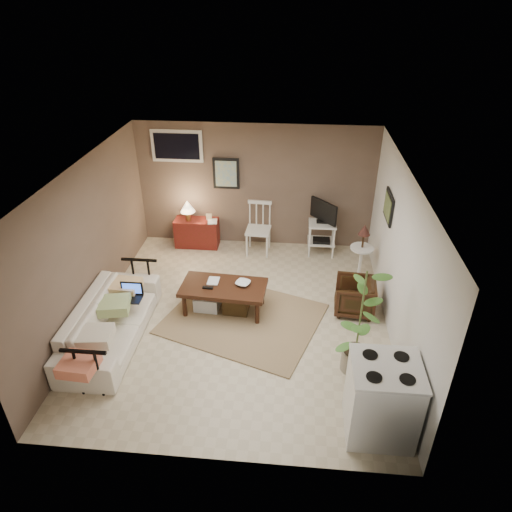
# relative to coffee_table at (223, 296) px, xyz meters

# --- Properties ---
(floor) EXTENTS (5.00, 5.00, 0.00)m
(floor) POSITION_rel_coffee_table_xyz_m (0.29, -0.17, -0.28)
(floor) COLOR #C1B293
(floor) RESTS_ON ground
(art_back) EXTENTS (0.50, 0.03, 0.60)m
(art_back) POSITION_rel_coffee_table_xyz_m (-0.26, 2.30, 1.17)
(art_back) COLOR black
(art_right) EXTENTS (0.03, 0.60, 0.45)m
(art_right) POSITION_rel_coffee_table_xyz_m (2.51, 0.88, 1.24)
(art_right) COLOR black
(window) EXTENTS (0.96, 0.03, 0.60)m
(window) POSITION_rel_coffee_table_xyz_m (-1.16, 2.30, 1.67)
(window) COLOR silver
(rug) EXTENTS (2.71, 2.43, 0.02)m
(rug) POSITION_rel_coffee_table_xyz_m (0.33, -0.20, -0.27)
(rug) COLOR #8D7B52
(rug) RESTS_ON floor
(coffee_table) EXTENTS (1.36, 0.77, 0.50)m
(coffee_table) POSITION_rel_coffee_table_xyz_m (0.00, 0.00, 0.00)
(coffee_table) COLOR #37170F
(coffee_table) RESTS_ON floor
(sofa) EXTENTS (0.64, 2.19, 0.86)m
(sofa) POSITION_rel_coffee_table_xyz_m (-1.51, -0.82, 0.15)
(sofa) COLOR white
(sofa) RESTS_ON floor
(sofa_pillows) EXTENTS (0.42, 2.08, 0.15)m
(sofa_pillows) POSITION_rel_coffee_table_xyz_m (-1.46, -1.07, 0.25)
(sofa_pillows) COLOR beige
(sofa_pillows) RESTS_ON sofa
(sofa_end_rails) EXTENTS (0.59, 2.19, 0.74)m
(sofa_end_rails) POSITION_rel_coffee_table_xyz_m (-1.38, -0.82, 0.09)
(sofa_end_rails) COLOR black
(sofa_end_rails) RESTS_ON floor
(laptop) EXTENTS (0.34, 0.24, 0.23)m
(laptop) POSITION_rel_coffee_table_xyz_m (-1.30, -0.45, 0.28)
(laptop) COLOR black
(laptop) RESTS_ON sofa
(red_console) EXTENTS (0.85, 0.38, 0.98)m
(red_console) POSITION_rel_coffee_table_xyz_m (-0.86, 2.07, 0.06)
(red_console) COLOR maroon
(red_console) RESTS_ON floor
(spindle_chair) EXTENTS (0.47, 0.47, 1.00)m
(spindle_chair) POSITION_rel_coffee_table_xyz_m (0.38, 1.94, 0.19)
(spindle_chair) COLOR silver
(spindle_chair) RESTS_ON floor
(tv_stand) EXTENTS (0.51, 0.52, 1.09)m
(tv_stand) POSITION_rel_coffee_table_xyz_m (1.59, 1.98, 0.30)
(tv_stand) COLOR silver
(tv_stand) RESTS_ON floor
(side_table) EXTENTS (0.40, 0.40, 1.08)m
(side_table) POSITION_rel_coffee_table_xyz_m (2.23, 1.12, 0.39)
(side_table) COLOR silver
(side_table) RESTS_ON floor
(armchair) EXTENTS (0.61, 0.65, 0.62)m
(armchair) POSITION_rel_coffee_table_xyz_m (2.06, 0.18, 0.03)
(armchair) COLOR black
(armchair) RESTS_ON floor
(potted_plant) EXTENTS (0.40, 0.40, 1.59)m
(potted_plant) POSITION_rel_coffee_table_xyz_m (1.95, -1.13, 0.57)
(potted_plant) COLOR gray
(potted_plant) RESTS_ON floor
(stove) EXTENTS (0.76, 0.71, 0.99)m
(stove) POSITION_rel_coffee_table_xyz_m (2.12, -2.10, 0.22)
(stove) COLOR silver
(stove) RESTS_ON floor
(bowl) EXTENTS (0.23, 0.12, 0.22)m
(bowl) POSITION_rel_coffee_table_xyz_m (0.31, 0.06, 0.30)
(bowl) COLOR #37170F
(bowl) RESTS_ON coffee_table
(book_table) EXTENTS (0.18, 0.02, 0.24)m
(book_table) POSITION_rel_coffee_table_xyz_m (-0.25, 0.10, 0.31)
(book_table) COLOR #37170F
(book_table) RESTS_ON coffee_table
(book_console) EXTENTS (0.18, 0.05, 0.24)m
(book_console) POSITION_rel_coffee_table_xyz_m (-0.60, 2.00, 0.41)
(book_console) COLOR #37170F
(book_console) RESTS_ON red_console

